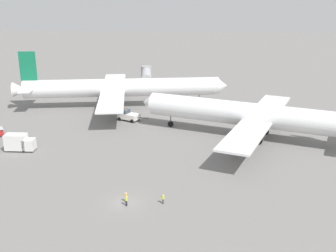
{
  "coord_description": "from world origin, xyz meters",
  "views": [
    {
      "loc": [
        11.14,
        -55.35,
        30.28
      ],
      "look_at": [
        4.43,
        26.23,
        4.0
      ],
      "focal_mm": 44.0,
      "sensor_mm": 36.0,
      "label": 1
    }
  ],
  "objects_px": {
    "pushback_tug": "(128,115)",
    "gse_catering_truck_tall": "(20,143)",
    "airliner_being_pushed": "(251,115)",
    "jet_bridge": "(146,74)",
    "ground_crew_ramp_agent_by_cones": "(126,197)",
    "gse_baggage_cart_trailing": "(0,132)",
    "ground_crew_marshaller_foreground": "(163,199)",
    "airliner_at_gate_left": "(121,88)",
    "ground_crew_wing_walker_right": "(126,200)"
  },
  "relations": [
    {
      "from": "pushback_tug",
      "to": "gse_catering_truck_tall",
      "type": "bearing_deg",
      "value": -128.63
    },
    {
      "from": "airliner_being_pushed",
      "to": "ground_crew_marshaller_foreground",
      "type": "distance_m",
      "value": 35.9
    },
    {
      "from": "airliner_at_gate_left",
      "to": "jet_bridge",
      "type": "height_order",
      "value": "airliner_at_gate_left"
    },
    {
      "from": "airliner_being_pushed",
      "to": "jet_bridge",
      "type": "bearing_deg",
      "value": 120.29
    },
    {
      "from": "pushback_tug",
      "to": "ground_crew_marshaller_foreground",
      "type": "height_order",
      "value": "pushback_tug"
    },
    {
      "from": "ground_crew_wing_walker_right",
      "to": "airliner_being_pushed",
      "type": "bearing_deg",
      "value": 56.41
    },
    {
      "from": "airliner_at_gate_left",
      "to": "gse_baggage_cart_trailing",
      "type": "distance_m",
      "value": 35.19
    },
    {
      "from": "pushback_tug",
      "to": "gse_baggage_cart_trailing",
      "type": "height_order",
      "value": "pushback_tug"
    },
    {
      "from": "gse_baggage_cart_trailing",
      "to": "gse_catering_truck_tall",
      "type": "height_order",
      "value": "gse_catering_truck_tall"
    },
    {
      "from": "airliner_being_pushed",
      "to": "jet_bridge",
      "type": "relative_size",
      "value": 2.9
    },
    {
      "from": "gse_catering_truck_tall",
      "to": "ground_crew_marshaller_foreground",
      "type": "xyz_separation_m",
      "value": [
        30.95,
        -19.69,
        -0.94
      ]
    },
    {
      "from": "gse_baggage_cart_trailing",
      "to": "jet_bridge",
      "type": "distance_m",
      "value": 60.25
    },
    {
      "from": "airliner_being_pushed",
      "to": "gse_baggage_cart_trailing",
      "type": "bearing_deg",
      "value": -176.76
    },
    {
      "from": "gse_catering_truck_tall",
      "to": "ground_crew_wing_walker_right",
      "type": "xyz_separation_m",
      "value": [
        25.53,
        -20.81,
        -0.86
      ]
    },
    {
      "from": "gse_catering_truck_tall",
      "to": "gse_baggage_cart_trailing",
      "type": "bearing_deg",
      "value": 134.37
    },
    {
      "from": "gse_catering_truck_tall",
      "to": "ground_crew_ramp_agent_by_cones",
      "type": "distance_m",
      "value": 31.99
    },
    {
      "from": "airliner_at_gate_left",
      "to": "ground_crew_ramp_agent_by_cones",
      "type": "relative_size",
      "value": 37.31
    },
    {
      "from": "airliner_at_gate_left",
      "to": "ground_crew_wing_walker_right",
      "type": "height_order",
      "value": "airliner_at_gate_left"
    },
    {
      "from": "gse_baggage_cart_trailing",
      "to": "ground_crew_ramp_agent_by_cones",
      "type": "height_order",
      "value": "gse_baggage_cart_trailing"
    },
    {
      "from": "airliner_being_pushed",
      "to": "jet_bridge",
      "type": "xyz_separation_m",
      "value": [
        -29.82,
        51.04,
        -0.97
      ]
    },
    {
      "from": "gse_baggage_cart_trailing",
      "to": "ground_crew_wing_walker_right",
      "type": "height_order",
      "value": "ground_crew_wing_walker_right"
    },
    {
      "from": "gse_catering_truck_tall",
      "to": "ground_crew_ramp_agent_by_cones",
      "type": "height_order",
      "value": "gse_catering_truck_tall"
    },
    {
      "from": "airliner_at_gate_left",
      "to": "jet_bridge",
      "type": "relative_size",
      "value": 3.39
    },
    {
      "from": "ground_crew_marshaller_foreground",
      "to": "ground_crew_wing_walker_right",
      "type": "distance_m",
      "value": 5.54
    },
    {
      "from": "pushback_tug",
      "to": "jet_bridge",
      "type": "height_order",
      "value": "jet_bridge"
    },
    {
      "from": "airliner_at_gate_left",
      "to": "airliner_being_pushed",
      "type": "height_order",
      "value": "airliner_being_pushed"
    },
    {
      "from": "ground_crew_ramp_agent_by_cones",
      "to": "ground_crew_wing_walker_right",
      "type": "bearing_deg",
      "value": -77.55
    },
    {
      "from": "airliner_at_gate_left",
      "to": "gse_catering_truck_tall",
      "type": "distance_m",
      "value": 38.27
    },
    {
      "from": "gse_baggage_cart_trailing",
      "to": "gse_catering_truck_tall",
      "type": "relative_size",
      "value": 0.53
    },
    {
      "from": "pushback_tug",
      "to": "jet_bridge",
      "type": "distance_m",
      "value": 40.37
    },
    {
      "from": "airliner_being_pushed",
      "to": "gse_baggage_cart_trailing",
      "type": "relative_size",
      "value": 16.07
    },
    {
      "from": "ground_crew_marshaller_foreground",
      "to": "ground_crew_ramp_agent_by_cones",
      "type": "distance_m",
      "value": 5.69
    },
    {
      "from": "pushback_tug",
      "to": "gse_catering_truck_tall",
      "type": "xyz_separation_m",
      "value": [
        -18.19,
        -22.76,
        0.5
      ]
    },
    {
      "from": "airliner_at_gate_left",
      "to": "pushback_tug",
      "type": "height_order",
      "value": "airliner_at_gate_left"
    },
    {
      "from": "ground_crew_marshaller_foreground",
      "to": "ground_crew_wing_walker_right",
      "type": "relative_size",
      "value": 0.91
    },
    {
      "from": "airliner_at_gate_left",
      "to": "airliner_being_pushed",
      "type": "xyz_separation_m",
      "value": [
        33.4,
        -23.5,
        -0.23
      ]
    },
    {
      "from": "pushback_tug",
      "to": "gse_catering_truck_tall",
      "type": "relative_size",
      "value": 1.41
    },
    {
      "from": "airliner_being_pushed",
      "to": "ground_crew_ramp_agent_by_cones",
      "type": "xyz_separation_m",
      "value": [
        -22.03,
        -31.58,
        -4.35
      ]
    },
    {
      "from": "ground_crew_wing_walker_right",
      "to": "jet_bridge",
      "type": "relative_size",
      "value": 0.1
    },
    {
      "from": "pushback_tug",
      "to": "ground_crew_ramp_agent_by_cones",
      "type": "bearing_deg",
      "value": -80.52
    },
    {
      "from": "pushback_tug",
      "to": "gse_baggage_cart_trailing",
      "type": "distance_m",
      "value": 30.22
    },
    {
      "from": "pushback_tug",
      "to": "ground_crew_ramp_agent_by_cones",
      "type": "distance_m",
      "value": 42.96
    },
    {
      "from": "gse_catering_truck_tall",
      "to": "jet_bridge",
      "type": "distance_m",
      "value": 65.44
    },
    {
      "from": "gse_baggage_cart_trailing",
      "to": "gse_catering_truck_tall",
      "type": "xyz_separation_m",
      "value": [
        8.61,
        -8.8,
        0.9
      ]
    },
    {
      "from": "gse_catering_truck_tall",
      "to": "jet_bridge",
      "type": "height_order",
      "value": "jet_bridge"
    },
    {
      "from": "gse_catering_truck_tall",
      "to": "pushback_tug",
      "type": "bearing_deg",
      "value": 51.37
    },
    {
      "from": "ground_crew_ramp_agent_by_cones",
      "to": "jet_bridge",
      "type": "bearing_deg",
      "value": 95.38
    },
    {
      "from": "ground_crew_wing_walker_right",
      "to": "ground_crew_ramp_agent_by_cones",
      "type": "xyz_separation_m",
      "value": [
        -0.27,
        1.2,
        -0.08
      ]
    },
    {
      "from": "pushback_tug",
      "to": "gse_baggage_cart_trailing",
      "type": "bearing_deg",
      "value": -152.49
    },
    {
      "from": "gse_catering_truck_tall",
      "to": "ground_crew_wing_walker_right",
      "type": "relative_size",
      "value": 3.44
    }
  ]
}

